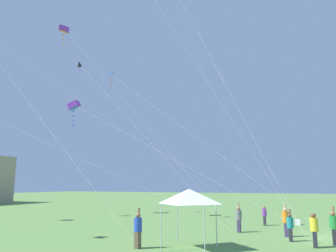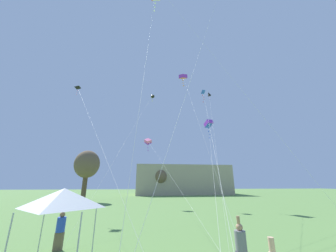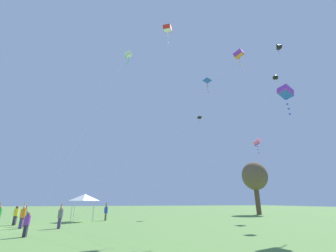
% 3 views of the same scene
% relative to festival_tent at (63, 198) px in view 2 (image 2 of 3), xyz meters
% --- Properties ---
extents(distant_building, '(27.85, 14.75, 8.42)m').
position_rel_festival_tent_xyz_m(distant_building, '(15.31, 51.64, 1.54)').
color(distant_building, tan).
rests_on(distant_building, ground).
extents(tree_far_centre, '(4.62, 4.62, 9.33)m').
position_rel_festival_tent_xyz_m(tree_far_centre, '(-7.44, 29.03, 3.96)').
color(tree_far_centre, brown).
rests_on(tree_far_centre, ground).
extents(tree_near_right, '(3.44, 3.44, 6.94)m').
position_rel_festival_tent_xyz_m(tree_near_right, '(8.16, 44.92, 2.26)').
color(tree_near_right, brown).
rests_on(tree_near_right, ground).
extents(festival_tent, '(2.54, 2.54, 3.07)m').
position_rel_festival_tent_xyz_m(festival_tent, '(0.00, 0.00, 0.00)').
color(festival_tent, '#B7B7BC').
rests_on(festival_tent, ground).
extents(person_grey_shirt, '(0.42, 0.42, 2.04)m').
position_rel_festival_tent_xyz_m(person_grey_shirt, '(7.08, -1.24, -1.68)').
color(person_grey_shirt, '#473860').
rests_on(person_grey_shirt, ground).
extents(person_blue_shirt, '(0.43, 0.43, 2.08)m').
position_rel_festival_tent_xyz_m(person_blue_shirt, '(-0.87, 2.59, -1.66)').
color(person_blue_shirt, brown).
rests_on(person_blue_shirt, ground).
extents(kite_pink_box_0, '(3.57, 24.19, 10.65)m').
position_rel_festival_tent_xyz_m(kite_pink_box_0, '(3.88, 22.00, 7.29)').
color(kite_pink_box_0, silver).
rests_on(kite_pink_box_0, ground).
extents(kite_black_diamond_1, '(7.36, 19.66, 18.12)m').
position_rel_festival_tent_xyz_m(kite_black_diamond_1, '(13.76, 18.51, 14.92)').
color(kite_black_diamond_1, silver).
rests_on(kite_black_diamond_1, ground).
extents(kite_blue_delta_2, '(6.51, 19.73, 14.66)m').
position_rel_festival_tent_xyz_m(kite_blue_delta_2, '(10.34, 11.57, 11.42)').
color(kite_blue_delta_2, silver).
rests_on(kite_blue_delta_2, ground).
extents(kite_black_diamond_3, '(5.71, 24.37, 21.33)m').
position_rel_festival_tent_xyz_m(kite_black_diamond_3, '(4.48, 26.37, 17.95)').
color(kite_black_diamond_3, silver).
rests_on(kite_black_diamond_3, ground).
extents(kite_purple_box_4, '(2.39, 18.83, 20.29)m').
position_rel_festival_tent_xyz_m(kite_purple_box_4, '(9.08, 17.06, 17.01)').
color(kite_purple_box_4, silver).
rests_on(kite_purple_box_4, ground).
extents(kite_purple_box_6, '(9.94, 26.36, 13.08)m').
position_rel_festival_tent_xyz_m(kite_purple_box_6, '(13.45, 18.75, 9.75)').
color(kite_purple_box_6, silver).
rests_on(kite_purple_box_6, ground).
extents(kite_black_delta_8, '(12.04, 23.62, 17.64)m').
position_rel_festival_tent_xyz_m(kite_black_delta_8, '(-7.04, 18.00, 14.32)').
color(kite_black_delta_8, silver).
rests_on(kite_black_delta_8, ground).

